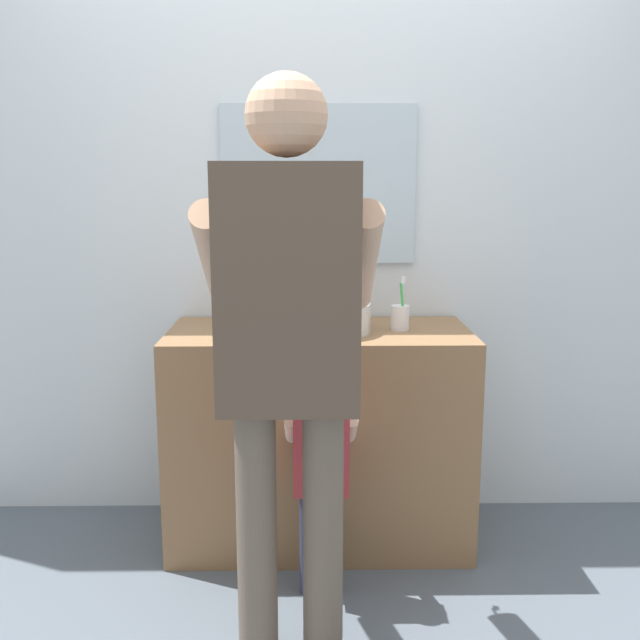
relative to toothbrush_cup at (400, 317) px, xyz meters
The scene contains 8 objects.
ground_plane 1.00m from the toothbrush_cup, 136.21° to the right, with size 14.00×14.00×0.00m, color slate.
back_wall 0.63m from the toothbrush_cup, 133.63° to the left, with size 4.40×0.10×2.70m.
vanity_cabinet 0.57m from the toothbrush_cup, behind, with size 1.16×0.54×0.85m, color olive.
sink_basin 0.31m from the toothbrush_cup, behind, with size 0.39×0.39×0.11m.
faucet 0.38m from the toothbrush_cup, 145.01° to the left, with size 0.18×0.14×0.18m.
toothbrush_cup is the anchor object (origin of this frame).
child_toddler 0.65m from the toothbrush_cup, 127.79° to the right, with size 0.25×0.25×0.81m.
adult_parent 0.84m from the toothbrush_cup, 119.23° to the right, with size 0.53×0.56×1.70m.
Camera 1 is at (-0.04, -2.42, 1.42)m, focal length 40.74 mm.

